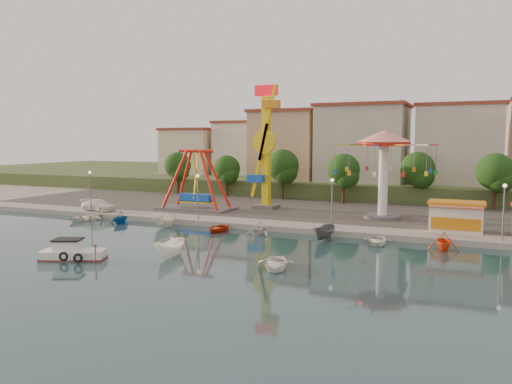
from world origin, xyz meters
The scene contains 36 objects.
ground centered at (0.00, 0.00, 0.00)m, with size 200.00×200.00×0.00m, color #16343C.
quay_deck centered at (0.00, 62.00, 0.30)m, with size 200.00×100.00×0.60m, color #9E998E.
asphalt_pad centered at (0.00, 30.00, 0.60)m, with size 90.00×28.00×0.01m, color #4C4944.
hill_terrace centered at (0.00, 67.00, 1.50)m, with size 200.00×60.00×3.00m, color #384C26.
pirate_ship_ride centered at (-12.46, 20.21, 4.39)m, with size 10.00×5.00×8.00m.
kamikaze_tower centered at (-4.17, 24.60, 8.60)m, with size 3.80×3.10×16.50m.
wave_swinger centered at (11.65, 22.29, 8.20)m, with size 11.60×11.60×10.40m.
booth_left centered at (19.91, 16.49, 2.16)m, with size 5.40×3.78×3.08m.
lamp_post_0 centered at (-24.00, 13.00, 3.10)m, with size 0.14×0.14×5.00m, color #59595E.
lamp_post_1 centered at (-8.00, 13.00, 3.10)m, with size 0.14×0.14×5.00m, color #59595E.
lamp_post_2 centered at (8.00, 13.00, 3.10)m, with size 0.14×0.14×5.00m, color #59595E.
lamp_post_3 centered at (24.00, 13.00, 3.10)m, with size 0.14×0.14×5.00m, color #59595E.
tree_0 centered at (-26.00, 36.98, 5.47)m, with size 4.60×4.60×7.19m.
tree_1 centered at (-16.00, 36.24, 5.20)m, with size 4.35×4.35×6.80m.
tree_2 centered at (-6.00, 35.81, 5.92)m, with size 5.02×5.02×7.85m.
tree_3 centered at (4.00, 34.36, 5.55)m, with size 4.68×4.68×7.32m.
tree_4 centered at (14.00, 37.35, 5.75)m, with size 4.86×4.86×7.60m.
tree_5 centered at (24.00, 35.54, 5.71)m, with size 4.83×4.83×7.54m.
building_0 centered at (-33.37, 46.06, 8.93)m, with size 9.26×9.53×11.87m, color beige.
building_1 centered at (-21.33, 51.38, 7.32)m, with size 12.33×9.01×8.63m, color silver.
building_2 centered at (-8.19, 51.96, 8.62)m, with size 11.95×9.28×11.23m, color tan.
building_3 centered at (5.60, 48.80, 7.60)m, with size 12.59×10.50×9.20m, color beige.
building_4 centered at (19.07, 52.20, 7.62)m, with size 10.75×9.23×9.24m, color beige.
cabin_motorboat centered at (-8.79, -6.26, 0.48)m, with size 5.49×3.83×1.81m.
rowboat_a centered at (7.74, -2.39, 0.41)m, with size 2.85×3.99×0.83m, color white.
rowboat_b centered at (-10.01, -5.94, 0.40)m, with size 2.73×3.83×0.79m, color silver.
skiff centered at (-1.79, -2.29, 0.76)m, with size 1.47×3.92×1.51m, color white.
van centered at (-23.63, 14.00, 1.34)m, with size 2.09×5.13×1.49m, color white.
moored_boat_0 centered at (-22.30, 9.80, 0.44)m, with size 3.02×4.23×0.88m, color white.
moored_boat_1 centered at (-16.71, 9.80, 0.73)m, with size 2.40×2.78×1.46m, color #1254A2.
moored_boat_2 centered at (-10.46, 9.80, 0.74)m, with size 1.45×3.85×1.49m, color silver.
moored_boat_3 centered at (-3.68, 9.80, 0.37)m, with size 2.52×3.53×0.73m, color #B92E0E.
moored_boat_4 centered at (1.15, 9.80, 0.78)m, with size 2.55×2.96×1.56m, color silver.
moored_boat_5 centered at (8.12, 9.80, 0.75)m, with size 1.46×3.88×1.50m, color #545459.
moored_boat_6 centered at (13.24, 9.80, 0.39)m, with size 2.66×3.73×0.77m, color white.
moored_boat_7 centered at (19.13, 9.80, 0.83)m, with size 2.72×3.15×1.66m, color #FC4B16.
Camera 1 is at (21.32, -37.18, 9.72)m, focal length 35.00 mm.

